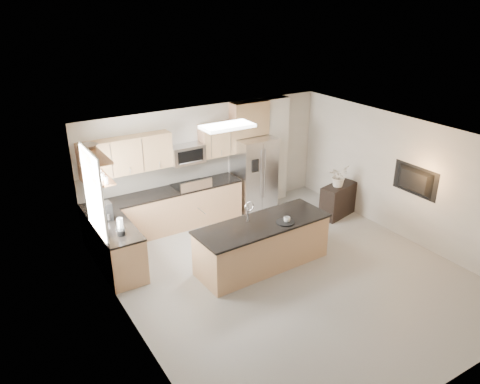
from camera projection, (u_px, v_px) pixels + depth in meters
floor at (290, 274)px, 8.81m from camera, size 6.50×6.50×0.00m
ceiling at (296, 142)px, 7.79m from camera, size 6.00×6.50×0.02m
wall_back at (207, 161)px, 10.84m from camera, size 6.00×0.02×2.60m
wall_front at (455, 309)px, 5.76m from camera, size 6.00×0.02×2.60m
wall_left at (130, 259)px, 6.85m from camera, size 0.02×6.50×2.60m
wall_right at (407, 180)px, 9.75m from camera, size 0.02×6.50×2.60m
back_counter at (166, 210)px, 10.32m from camera, size 3.55×0.66×1.44m
left_counter at (117, 249)px, 8.78m from camera, size 0.66×1.50×0.92m
range at (191, 204)px, 10.62m from camera, size 0.76×0.64×1.14m
upper_cabinets at (155, 150)px, 9.87m from camera, size 3.50×0.33×0.75m
microwave at (187, 154)px, 10.26m from camera, size 0.76×0.40×0.40m
refrigerator at (254, 174)px, 11.22m from camera, size 0.92×0.78×1.78m
partition_column at (275, 150)px, 11.60m from camera, size 0.60×0.30×2.60m
window at (94, 194)px, 8.17m from camera, size 0.04×1.15×1.65m
shelf_lower at (97, 175)px, 8.19m from camera, size 0.30×1.20×0.04m
shelf_upper at (95, 155)px, 8.04m from camera, size 0.30×1.20×0.04m
ceiling_fixture at (227, 126)px, 8.86m from camera, size 1.00×0.50×0.06m
island at (262, 244)px, 8.95m from camera, size 2.68×1.06×1.34m
credenza at (338, 200)px, 11.02m from camera, size 1.04×0.62×0.77m
cup at (287, 220)px, 8.78m from camera, size 0.16×0.16×0.10m
platter at (285, 222)px, 8.77m from camera, size 0.42×0.42×0.02m
blender at (121, 228)px, 8.26m from camera, size 0.14×0.14×0.33m
kettle at (120, 224)px, 8.47m from camera, size 0.19×0.19×0.24m
coffee_maker at (107, 212)px, 8.82m from camera, size 0.19×0.23×0.35m
bowl at (88, 146)px, 8.30m from camera, size 0.54×0.54×0.10m
flower_vase at (339, 171)px, 10.66m from camera, size 0.82×0.76×0.75m
television at (412, 181)px, 9.53m from camera, size 0.14×1.08×0.62m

